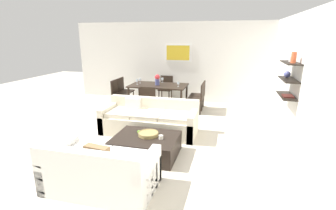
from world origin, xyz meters
TOP-DOWN VIEW (x-y plane):
  - ground_plane at (0.00, 0.00)m, footprint 18.00×18.00m
  - back_wall_unit at (0.29, 3.53)m, footprint 8.40×0.09m
  - right_wall_shelf_unit at (3.03, 0.60)m, footprint 0.34×8.20m
  - sofa_beige at (-0.12, 0.34)m, footprint 2.23×0.90m
  - loveseat_white at (-0.10, -2.01)m, footprint 1.60×0.90m
  - coffee_table at (0.19, -0.79)m, footprint 1.21×0.96m
  - decorative_bowl at (0.22, -0.72)m, footprint 0.39×0.39m
  - candle_jar at (0.50, -0.83)m, footprint 0.09×0.09m
  - apple_on_coffee_table at (0.01, -0.68)m, footprint 0.07×0.07m
  - dining_table at (-0.51, 2.41)m, footprint 1.77×1.03m
  - dining_chair_right_far at (0.79, 2.64)m, footprint 0.44×0.44m
  - dining_chair_right_near at (0.79, 2.18)m, footprint 0.44×0.44m
  - dining_chair_left_far at (-1.80, 2.64)m, footprint 0.44×0.44m
  - dining_chair_head at (-0.51, 3.33)m, footprint 0.44×0.44m
  - dining_chair_left_near at (-1.80, 2.18)m, footprint 0.44×0.44m
  - dining_chair_foot at (-0.51, 1.49)m, footprint 0.44×0.44m
  - wine_glass_left_far at (-1.17, 2.54)m, footprint 0.08×0.08m
  - wine_glass_head at (-0.51, 2.86)m, footprint 0.07×0.07m
  - wine_glass_left_near at (-1.17, 2.28)m, footprint 0.06×0.06m
  - wine_glass_right_near at (0.16, 2.28)m, footprint 0.07×0.07m
  - centerpiece_vase at (-0.53, 2.37)m, footprint 0.16×0.16m

SIDE VIEW (x-z plane):
  - ground_plane at x=0.00m, z-range 0.00..0.00m
  - coffee_table at x=0.19m, z-range 0.00..0.38m
  - sofa_beige at x=-0.12m, z-range -0.10..0.68m
  - loveseat_white at x=-0.10m, z-range -0.10..0.68m
  - apple_on_coffee_table at x=0.01m, z-range 0.38..0.45m
  - decorative_bowl at x=0.22m, z-range 0.38..0.45m
  - candle_jar at x=0.50m, z-range 0.38..0.45m
  - dining_chair_right_far at x=0.79m, z-range 0.06..0.94m
  - dining_chair_right_near at x=0.79m, z-range 0.06..0.94m
  - dining_chair_left_far at x=-1.80m, z-range 0.06..0.94m
  - dining_chair_head at x=-0.51m, z-range 0.06..0.94m
  - dining_chair_left_near at x=-1.80m, z-range 0.06..0.94m
  - dining_chair_foot at x=-0.51m, z-range 0.06..0.94m
  - dining_table at x=-0.51m, z-range 0.31..1.06m
  - wine_glass_head at x=-0.51m, z-range 0.78..0.93m
  - wine_glass_right_near at x=0.16m, z-range 0.78..0.93m
  - wine_glass_left_far at x=-1.17m, z-range 0.79..0.95m
  - wine_glass_left_near at x=-1.17m, z-range 0.78..0.97m
  - centerpiece_vase at x=-0.53m, z-range 0.76..1.09m
  - right_wall_shelf_unit at x=3.03m, z-range 0.00..2.70m
  - back_wall_unit at x=0.29m, z-range 0.00..2.70m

